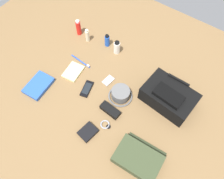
% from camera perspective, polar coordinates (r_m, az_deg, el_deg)
% --- Properties ---
extents(ground_plane, '(2.64, 2.02, 0.02)m').
position_cam_1_polar(ground_plane, '(1.58, 0.00, -0.92)').
color(ground_plane, brown).
rests_on(ground_plane, ground).
extents(backpack, '(0.36, 0.25, 0.16)m').
position_cam_1_polar(backpack, '(1.53, 14.24, -1.76)').
color(backpack, black).
rests_on(backpack, ground_plane).
extents(toiletry_pouch, '(0.28, 0.23, 0.07)m').
position_cam_1_polar(toiletry_pouch, '(1.38, 6.68, -17.06)').
color(toiletry_pouch, '#384228').
rests_on(toiletry_pouch, ground_plane).
extents(bucket_hat, '(0.17, 0.17, 0.08)m').
position_cam_1_polar(bucket_hat, '(1.53, 2.19, -1.17)').
color(bucket_hat, slate).
rests_on(bucket_hat, ground_plane).
extents(sunscreen_spray, '(0.04, 0.04, 0.14)m').
position_cam_1_polar(sunscreen_spray, '(1.88, -8.52, 15.32)').
color(sunscreen_spray, red).
rests_on(sunscreen_spray, ground_plane).
extents(lotion_bottle, '(0.03, 0.03, 0.12)m').
position_cam_1_polar(lotion_bottle, '(1.82, -6.29, 13.49)').
color(lotion_bottle, beige).
rests_on(lotion_bottle, ground_plane).
extents(deodorant_spray, '(0.04, 0.04, 0.11)m').
position_cam_1_polar(deodorant_spray, '(1.78, -1.24, 12.35)').
color(deodorant_spray, blue).
rests_on(deodorant_spray, ground_plane).
extents(toothpaste_tube, '(0.05, 0.05, 0.11)m').
position_cam_1_polar(toothpaste_tube, '(1.73, 1.24, 10.68)').
color(toothpaste_tube, white).
rests_on(toothpaste_tube, ground_plane).
extents(paperback_novel, '(0.15, 0.21, 0.03)m').
position_cam_1_polar(paperback_novel, '(1.67, -18.18, 0.97)').
color(paperback_novel, blue).
rests_on(paperback_novel, ground_plane).
extents(cell_phone, '(0.09, 0.14, 0.01)m').
position_cam_1_polar(cell_phone, '(1.59, -6.42, 0.19)').
color(cell_phone, black).
rests_on(cell_phone, ground_plane).
extents(media_player, '(0.06, 0.09, 0.01)m').
position_cam_1_polar(media_player, '(1.62, -0.96, 2.29)').
color(media_player, '#B7B7BC').
rests_on(media_player, ground_plane).
extents(wristwatch, '(0.07, 0.06, 0.01)m').
position_cam_1_polar(wristwatch, '(1.47, -1.67, -8.96)').
color(wristwatch, '#99999E').
rests_on(wristwatch, ground_plane).
extents(toothbrush, '(0.19, 0.02, 0.02)m').
position_cam_1_polar(toothbrush, '(1.72, -7.74, 7.01)').
color(toothbrush, blue).
rests_on(toothbrush, ground_plane).
extents(wallet, '(0.11, 0.12, 0.02)m').
position_cam_1_polar(wallet, '(1.45, -6.16, -10.70)').
color(wallet, black).
rests_on(wallet, ground_plane).
extents(notepad, '(0.13, 0.16, 0.02)m').
position_cam_1_polar(notepad, '(1.68, -9.85, 4.51)').
color(notepad, beige).
rests_on(notepad, ground_plane).
extents(sunglasses_case, '(0.14, 0.07, 0.04)m').
position_cam_1_polar(sunglasses_case, '(1.49, -0.48, -5.28)').
color(sunglasses_case, black).
rests_on(sunglasses_case, ground_plane).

